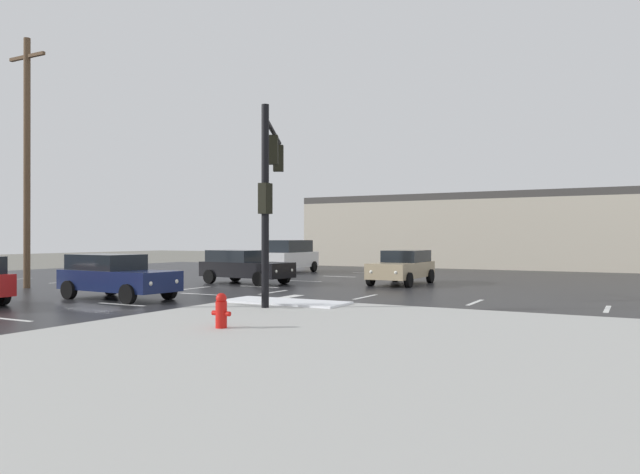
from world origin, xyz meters
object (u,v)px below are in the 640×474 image
at_px(sedan_black, 244,266).
at_px(utility_pole_mid, 27,158).
at_px(traffic_signal_mast, 270,177).
at_px(suv_white, 289,255).
at_px(fire_hydrant, 221,310).
at_px(sedan_navy, 115,276).
at_px(sedan_tan, 403,266).

bearing_deg(sedan_black, utility_pole_mid, -130.17).
relative_size(traffic_signal_mast, suv_white, 1.21).
height_order(traffic_signal_mast, fire_hydrant, traffic_signal_mast).
xyz_separation_m(sedan_navy, utility_pole_mid, (-6.99, 1.58, 4.78)).
bearing_deg(fire_hydrant, utility_pole_mid, 158.38).
distance_m(sedan_black, suv_white, 9.34).
bearing_deg(suv_white, utility_pole_mid, 162.21).
height_order(sedan_black, sedan_tan, same).
xyz_separation_m(fire_hydrant, suv_white, (-11.06, 21.31, 0.55)).
bearing_deg(sedan_navy, sedan_tan, 63.67).
height_order(traffic_signal_mast, sedan_navy, traffic_signal_mast).
bearing_deg(fire_hydrant, sedan_tan, 95.16).
xyz_separation_m(traffic_signal_mast, fire_hydrant, (1.88, -4.94, -3.57)).
bearing_deg(utility_pole_mid, sedan_black, 43.67).
bearing_deg(sedan_navy, suv_white, 104.08).
height_order(fire_hydrant, utility_pole_mid, utility_pole_mid).
relative_size(fire_hydrant, utility_pole_mid, 0.07).
bearing_deg(traffic_signal_mast, sedan_navy, 68.67).
distance_m(fire_hydrant, sedan_black, 14.89).
bearing_deg(utility_pole_mid, traffic_signal_mast, -4.34).
height_order(fire_hydrant, sedan_black, sedan_black).
distance_m(sedan_black, sedan_navy, 8.07).
xyz_separation_m(traffic_signal_mast, sedan_navy, (-6.11, -0.58, -3.25)).
bearing_deg(suv_white, traffic_signal_mast, -154.19).
bearing_deg(utility_pole_mid, sedan_tan, 35.67).
bearing_deg(sedan_navy, fire_hydrant, -24.75).
distance_m(fire_hydrant, sedan_tan, 15.74).
xyz_separation_m(suv_white, sedan_navy, (3.06, -16.95, -0.24)).
xyz_separation_m(sedan_black, suv_white, (-2.87, 8.88, 0.24)).
xyz_separation_m(sedan_black, sedan_navy, (0.19, -8.07, 0.00)).
bearing_deg(sedan_tan, utility_pole_mid, -54.26).
bearing_deg(sedan_tan, traffic_signal_mast, -2.42).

